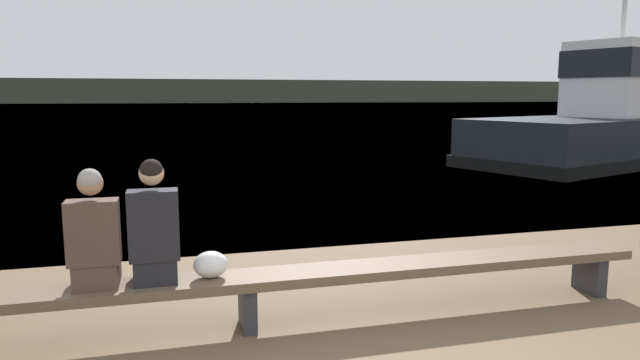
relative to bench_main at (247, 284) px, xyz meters
name	(u,v)px	position (x,y,z in m)	size (l,w,h in m)	color
water_surface	(171,104)	(0.57, 122.42, -0.40)	(240.00, 240.00, 0.00)	teal
far_shoreline	(169,91)	(0.57, 147.20, 2.54)	(600.00, 12.00, 5.87)	#424738
bench_main	(247,284)	(0.00, 0.00, 0.00)	(7.73, 0.45, 0.48)	brown
person_left	(94,238)	(-1.23, 0.01, 0.49)	(0.40, 0.42, 0.99)	#4C382D
person_right	(154,231)	(-0.76, 0.01, 0.52)	(0.40, 0.42, 1.05)	black
shopping_bag	(211,265)	(-0.31, 0.02, 0.20)	(0.29, 0.23, 0.23)	white
tugboat_red	(616,123)	(12.96, 10.06, 0.75)	(11.42, 7.14, 6.00)	black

